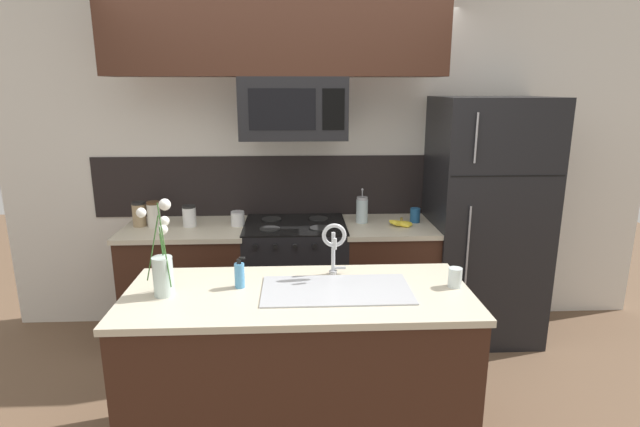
{
  "coord_description": "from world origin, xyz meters",
  "views": [
    {
      "loc": [
        0.01,
        -2.71,
        1.92
      ],
      "look_at": [
        0.16,
        0.27,
        1.16
      ],
      "focal_mm": 28.0,
      "sensor_mm": 36.0,
      "label": 1
    }
  ],
  "objects_px": {
    "storage_jar_squat": "(238,218)",
    "coffee_tin": "(415,215)",
    "refrigerator": "(484,220)",
    "spare_glass": "(455,277)",
    "dish_soap_bottle": "(240,275)",
    "microwave": "(293,108)",
    "flower_vase": "(163,268)",
    "storage_jar_medium": "(154,214)",
    "storage_jar_short": "(189,216)",
    "stove_range": "(296,281)",
    "sink_faucet": "(334,242)",
    "storage_jar_tall": "(139,214)",
    "banana_bunch": "(401,223)",
    "french_press": "(362,210)"
  },
  "relations": [
    {
      "from": "microwave",
      "to": "storage_jar_short",
      "type": "xyz_separation_m",
      "value": [
        -0.78,
        0.04,
        -0.78
      ]
    },
    {
      "from": "stove_range",
      "to": "flower_vase",
      "type": "xyz_separation_m",
      "value": [
        -0.65,
        -1.26,
        0.59
      ]
    },
    {
      "from": "storage_jar_squat",
      "to": "sink_faucet",
      "type": "xyz_separation_m",
      "value": [
        0.64,
        -1.07,
        0.14
      ]
    },
    {
      "from": "banana_bunch",
      "to": "flower_vase",
      "type": "xyz_separation_m",
      "value": [
        -1.44,
        -1.2,
        0.12
      ]
    },
    {
      "from": "microwave",
      "to": "flower_vase",
      "type": "bearing_deg",
      "value": -117.71
    },
    {
      "from": "storage_jar_tall",
      "to": "storage_jar_medium",
      "type": "height_order",
      "value": "storage_jar_medium"
    },
    {
      "from": "storage_jar_tall",
      "to": "storage_jar_medium",
      "type": "distance_m",
      "value": 0.12
    },
    {
      "from": "refrigerator",
      "to": "storage_jar_squat",
      "type": "height_order",
      "value": "refrigerator"
    },
    {
      "from": "french_press",
      "to": "sink_faucet",
      "type": "distance_m",
      "value": 1.16
    },
    {
      "from": "microwave",
      "to": "banana_bunch",
      "type": "xyz_separation_m",
      "value": [
        0.79,
        -0.04,
        -0.84
      ]
    },
    {
      "from": "dish_soap_bottle",
      "to": "storage_jar_squat",
      "type": "bearing_deg",
      "value": 96.81
    },
    {
      "from": "storage_jar_short",
      "to": "coffee_tin",
      "type": "relative_size",
      "value": 1.44
    },
    {
      "from": "storage_jar_short",
      "to": "storage_jar_medium",
      "type": "bearing_deg",
      "value": -179.63
    },
    {
      "from": "storage_jar_squat",
      "to": "spare_glass",
      "type": "relative_size",
      "value": 1.06
    },
    {
      "from": "banana_bunch",
      "to": "storage_jar_squat",
      "type": "bearing_deg",
      "value": 176.39
    },
    {
      "from": "storage_jar_medium",
      "to": "flower_vase",
      "type": "height_order",
      "value": "flower_vase"
    },
    {
      "from": "storage_jar_medium",
      "to": "dish_soap_bottle",
      "type": "distance_m",
      "value": 1.42
    },
    {
      "from": "stove_range",
      "to": "storage_jar_medium",
      "type": "relative_size",
      "value": 4.85
    },
    {
      "from": "stove_range",
      "to": "french_press",
      "type": "relative_size",
      "value": 3.48
    },
    {
      "from": "flower_vase",
      "to": "banana_bunch",
      "type": "bearing_deg",
      "value": 39.73
    },
    {
      "from": "microwave",
      "to": "storage_jar_tall",
      "type": "bearing_deg",
      "value": 177.0
    },
    {
      "from": "refrigerator",
      "to": "sink_faucet",
      "type": "relative_size",
      "value": 6.05
    },
    {
      "from": "storage_jar_medium",
      "to": "banana_bunch",
      "type": "relative_size",
      "value": 1.01
    },
    {
      "from": "refrigerator",
      "to": "sink_faucet",
      "type": "distance_m",
      "value": 1.65
    },
    {
      "from": "storage_jar_squat",
      "to": "banana_bunch",
      "type": "bearing_deg",
      "value": -3.61
    },
    {
      "from": "sink_faucet",
      "to": "spare_glass",
      "type": "height_order",
      "value": "sink_faucet"
    },
    {
      "from": "stove_range",
      "to": "coffee_tin",
      "type": "xyz_separation_m",
      "value": [
        0.92,
        0.05,
        0.5
      ]
    },
    {
      "from": "storage_jar_squat",
      "to": "coffee_tin",
      "type": "distance_m",
      "value": 1.35
    },
    {
      "from": "storage_jar_squat",
      "to": "sink_faucet",
      "type": "relative_size",
      "value": 0.36
    },
    {
      "from": "coffee_tin",
      "to": "sink_faucet",
      "type": "height_order",
      "value": "sink_faucet"
    },
    {
      "from": "stove_range",
      "to": "sink_faucet",
      "type": "relative_size",
      "value": 3.04
    },
    {
      "from": "sink_faucet",
      "to": "dish_soap_bottle",
      "type": "height_order",
      "value": "sink_faucet"
    },
    {
      "from": "microwave",
      "to": "storage_jar_short",
      "type": "distance_m",
      "value": 1.11
    },
    {
      "from": "refrigerator",
      "to": "dish_soap_bottle",
      "type": "height_order",
      "value": "refrigerator"
    },
    {
      "from": "storage_jar_short",
      "to": "banana_bunch",
      "type": "height_order",
      "value": "storage_jar_short"
    },
    {
      "from": "storage_jar_short",
      "to": "flower_vase",
      "type": "height_order",
      "value": "flower_vase"
    },
    {
      "from": "storage_jar_tall",
      "to": "storage_jar_medium",
      "type": "xyz_separation_m",
      "value": [
        0.12,
        -0.03,
        0.0
      ]
    },
    {
      "from": "storage_jar_squat",
      "to": "french_press",
      "type": "bearing_deg",
      "value": 2.61
    },
    {
      "from": "french_press",
      "to": "sink_faucet",
      "type": "relative_size",
      "value": 0.87
    },
    {
      "from": "storage_jar_squat",
      "to": "dish_soap_bottle",
      "type": "height_order",
      "value": "dish_soap_bottle"
    },
    {
      "from": "coffee_tin",
      "to": "dish_soap_bottle",
      "type": "distance_m",
      "value": 1.72
    },
    {
      "from": "microwave",
      "to": "storage_jar_tall",
      "type": "xyz_separation_m",
      "value": [
        -1.16,
        0.06,
        -0.77
      ]
    },
    {
      "from": "storage_jar_squat",
      "to": "banana_bunch",
      "type": "xyz_separation_m",
      "value": [
        1.22,
        -0.08,
        -0.03
      ]
    },
    {
      "from": "storage_jar_tall",
      "to": "dish_soap_bottle",
      "type": "bearing_deg",
      "value": -54.44
    },
    {
      "from": "storage_jar_squat",
      "to": "coffee_tin",
      "type": "bearing_deg",
      "value": 1.4
    },
    {
      "from": "dish_soap_bottle",
      "to": "flower_vase",
      "type": "height_order",
      "value": "flower_vase"
    },
    {
      "from": "banana_bunch",
      "to": "spare_glass",
      "type": "distance_m",
      "value": 1.17
    },
    {
      "from": "refrigerator",
      "to": "spare_glass",
      "type": "bearing_deg",
      "value": -116.44
    },
    {
      "from": "microwave",
      "to": "dish_soap_bottle",
      "type": "relative_size",
      "value": 4.51
    },
    {
      "from": "coffee_tin",
      "to": "dish_soap_bottle",
      "type": "xyz_separation_m",
      "value": [
        -1.21,
        -1.23,
        0.01
      ]
    }
  ]
}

